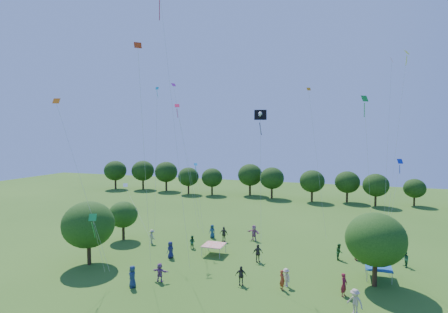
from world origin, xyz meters
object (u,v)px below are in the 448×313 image
Objects in this scene: near_tree_east at (376,239)px; pirate_kite at (260,118)px; tent_blue at (378,267)px; tent_red_stripe at (214,245)px; red_high_kite at (164,34)px; near_tree_west at (88,225)px; near_tree_north at (123,215)px.

pirate_kite reaches higher than near_tree_east.
tent_red_stripe is at bearing 175.78° from tent_blue.
tent_blue is 17.13m from pirate_kite.
pirate_kite is at bearing 19.82° from red_high_kite.
tent_blue is (0.45, 1.74, -3.00)m from near_tree_east.
near_tree_west reaches higher than near_tree_east.
red_high_kite is (9.47, -6.65, 18.98)m from near_tree_north.
near_tree_east is at bearing -10.59° from tent_red_stripe.
near_tree_north is at bearing 144.90° from red_high_kite.
near_tree_west is 2.86× the size of tent_red_stripe.
near_tree_west is 8.23m from near_tree_north.
near_tree_east is at bearing 7.15° from red_high_kite.
near_tree_east is 0.45× the size of pirate_kite.
near_tree_east is 14.56m from pirate_kite.
red_high_kite is (-18.54, -2.33, 18.06)m from near_tree_east.
near_tree_east is 2.85× the size of tent_blue.
near_tree_west is 26.68m from near_tree_east.
near_tree_east is 25.99m from red_high_kite.
tent_red_stripe is at bearing 61.31° from red_high_kite.
tent_red_stripe is at bearing 31.66° from near_tree_west.
near_tree_north is 12.60m from tent_red_stripe.
red_high_kite is (7.88, 1.38, 18.09)m from near_tree_west.
tent_blue is 0.16× the size of pirate_kite.
tent_blue is at bearing 11.45° from near_tree_west.
near_tree_west is at bearing -78.78° from near_tree_north.
red_high_kite is (-8.38, -3.02, 7.65)m from pirate_kite.
red_high_kite reaches higher than near_tree_west.
near_tree_east is (26.42, 3.70, 0.04)m from near_tree_west.
tent_red_stripe is at bearing 169.41° from near_tree_east.
near_tree_east is (28.01, -4.33, 0.92)m from near_tree_north.
red_high_kite is at bearing -118.69° from tent_red_stripe.
tent_red_stripe and tent_blue have the same top height.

